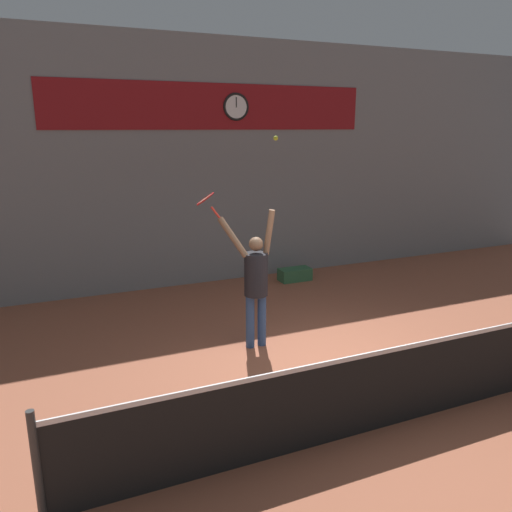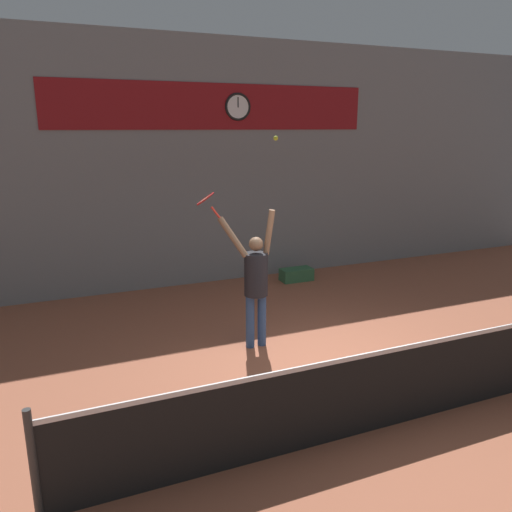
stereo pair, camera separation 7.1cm
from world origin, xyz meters
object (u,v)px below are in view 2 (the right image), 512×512
(tennis_player, at_px, (256,279))
(tennis_racket, at_px, (206,200))
(tennis_ball, at_px, (276,138))
(scoreboard_clock, at_px, (238,107))
(equipment_bag, at_px, (296,274))

(tennis_player, height_order, tennis_racket, tennis_racket)
(tennis_player, bearing_deg, tennis_ball, -18.28)
(scoreboard_clock, xyz_separation_m, tennis_player, (-1.01, -3.38, -2.58))
(scoreboard_clock, distance_m, tennis_ball, 3.59)
(tennis_player, xyz_separation_m, tennis_racket, (-0.63, 0.32, 1.17))
(scoreboard_clock, bearing_deg, tennis_player, -106.69)
(scoreboard_clock, bearing_deg, tennis_racket, -118.27)
(scoreboard_clock, relative_size, tennis_player, 0.26)
(scoreboard_clock, xyz_separation_m, tennis_ball, (-0.75, -3.47, -0.55))
(tennis_player, height_order, tennis_ball, tennis_ball)
(tennis_player, bearing_deg, equipment_bag, 52.60)
(scoreboard_clock, bearing_deg, tennis_ball, -102.16)
(tennis_racket, distance_m, tennis_ball, 1.31)
(scoreboard_clock, bearing_deg, equipment_bag, -29.60)
(scoreboard_clock, height_order, equipment_bag, scoreboard_clock)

